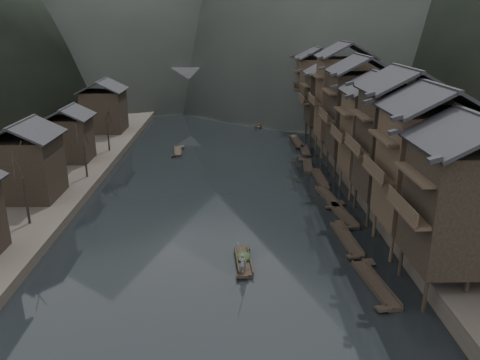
{
  "coord_description": "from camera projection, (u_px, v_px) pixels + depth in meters",
  "views": [
    {
      "loc": [
        1.02,
        -37.69,
        18.97
      ],
      "look_at": [
        2.0,
        10.54,
        2.5
      ],
      "focal_mm": 35.0,
      "sensor_mm": 36.0,
      "label": 1
    }
  ],
  "objects": [
    {
      "name": "stilt_houses",
      "position": [
        363.0,
        106.0,
        57.45
      ],
      "size": [
        9.0,
        67.6,
        16.44
      ],
      "color": "black",
      "rests_on": "ground"
    },
    {
      "name": "bare_trees",
      "position": [
        50.0,
        160.0,
        46.51
      ],
      "size": [
        3.3,
        42.15,
        6.6
      ],
      "color": "black",
      "rests_on": "left_bank"
    },
    {
      "name": "stone_bridge",
      "position": [
        226.0,
        84.0,
        108.24
      ],
      "size": [
        40.0,
        6.0,
        9.0
      ],
      "color": "#4C4C4F",
      "rests_on": "ground"
    },
    {
      "name": "bamboo_pole",
      "position": [
        245.0,
        228.0,
        35.43
      ],
      "size": [
        1.25,
        1.8,
        3.93
      ],
      "primitive_type": "cylinder",
      "rotation": [
        0.49,
        0.0,
        -0.6
      ],
      "color": "#8C7A51",
      "rests_on": "boatman"
    },
    {
      "name": "hero_sampan",
      "position": [
        243.0,
        261.0,
        38.47
      ],
      "size": [
        1.45,
        5.43,
        0.44
      ],
      "color": "black",
      "rests_on": "water"
    },
    {
      "name": "left_bank",
      "position": [
        17.0,
        136.0,
        78.75
      ],
      "size": [
        40.0,
        200.0,
        1.2
      ],
      "primitive_type": "cube",
      "color": "#2D2823",
      "rests_on": "ground"
    },
    {
      "name": "water",
      "position": [
        220.0,
        245.0,
        41.77
      ],
      "size": [
        300.0,
        300.0,
        0.0
      ],
      "primitive_type": "plane",
      "color": "black",
      "rests_on": "ground"
    },
    {
      "name": "moored_sampans",
      "position": [
        322.0,
        186.0,
        55.99
      ],
      "size": [
        2.8,
        51.58,
        0.47
      ],
      "color": "black",
      "rests_on": "water"
    },
    {
      "name": "boatman",
      "position": [
        243.0,
        261.0,
        36.34
      ],
      "size": [
        0.69,
        0.54,
        1.68
      ],
      "primitive_type": "imported",
      "rotation": [
        0.0,
        0.0,
        2.89
      ],
      "color": "#535356",
      "rests_on": "hero_sampan"
    },
    {
      "name": "right_bank",
      "position": [
        429.0,
        132.0,
        80.0
      ],
      "size": [
        40.0,
        200.0,
        1.8
      ],
      "primitive_type": "cube",
      "color": "#2D2823",
      "rests_on": "ground"
    },
    {
      "name": "midriver_boats",
      "position": [
        230.0,
        122.0,
        91.64
      ],
      "size": [
        17.18,
        45.48,
        0.45
      ],
      "color": "black",
      "rests_on": "water"
    },
    {
      "name": "cargo_heap",
      "position": [
        244.0,
        253.0,
        38.51
      ],
      "size": [
        1.19,
        1.55,
        0.71
      ],
      "primitive_type": "ellipsoid",
      "color": "black",
      "rests_on": "hero_sampan"
    },
    {
      "name": "left_houses",
      "position": [
        59.0,
        133.0,
        58.58
      ],
      "size": [
        8.1,
        53.2,
        8.73
      ],
      "color": "black",
      "rests_on": "left_bank"
    }
  ]
}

